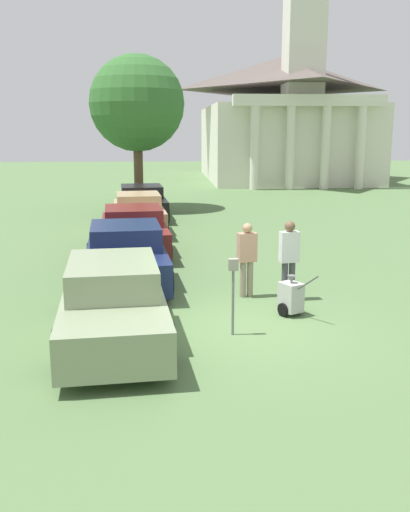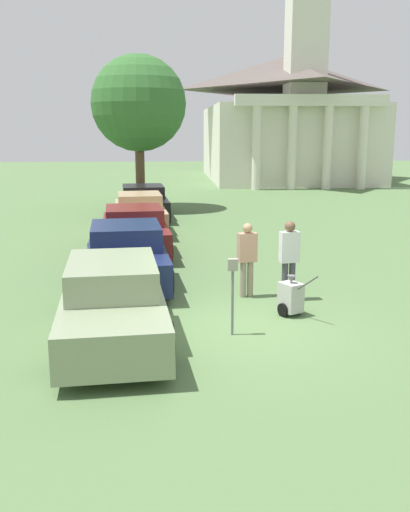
# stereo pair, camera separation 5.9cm
# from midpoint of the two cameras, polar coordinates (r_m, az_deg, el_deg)

# --- Properties ---
(ground_plane) EXTENTS (120.00, 120.00, 0.00)m
(ground_plane) POSITION_cam_midpoint_polar(r_m,az_deg,el_deg) (11.14, 3.07, -7.18)
(ground_plane) COLOR #517042
(parked_car_sage) EXTENTS (2.27, 5.43, 1.45)m
(parked_car_sage) POSITION_cam_midpoint_polar(r_m,az_deg,el_deg) (10.72, -9.30, -4.31)
(parked_car_sage) COLOR gray
(parked_car_sage) RESTS_ON ground_plane
(parked_car_navy) EXTENTS (2.34, 4.83, 1.51)m
(parked_car_navy) POSITION_cam_midpoint_polar(r_m,az_deg,el_deg) (14.29, -8.02, 0.07)
(parked_car_navy) COLOR #19234C
(parked_car_navy) RESTS_ON ground_plane
(parked_car_maroon) EXTENTS (2.39, 4.89, 1.44)m
(parked_car_maroon) POSITION_cam_midpoint_polar(r_m,az_deg,el_deg) (17.92, -7.26, 2.51)
(parked_car_maroon) COLOR maroon
(parked_car_maroon) RESTS_ON ground_plane
(parked_car_tan) EXTENTS (2.24, 4.92, 1.45)m
(parked_car_tan) POSITION_cam_midpoint_polar(r_m,az_deg,el_deg) (21.57, -6.75, 4.26)
(parked_car_tan) COLOR tan
(parked_car_tan) RESTS_ON ground_plane
(parked_car_black) EXTENTS (2.40, 4.95, 1.43)m
(parked_car_black) POSITION_cam_midpoint_polar(r_m,az_deg,el_deg) (24.94, -6.41, 5.33)
(parked_car_black) COLOR black
(parked_car_black) RESTS_ON ground_plane
(parking_meter) EXTENTS (0.18, 0.09, 1.46)m
(parking_meter) POSITION_cam_midpoint_polar(r_m,az_deg,el_deg) (10.48, 2.67, -2.67)
(parking_meter) COLOR slate
(parking_meter) RESTS_ON ground_plane
(person_worker) EXTENTS (0.46, 0.30, 1.71)m
(person_worker) POSITION_cam_midpoint_polar(r_m,az_deg,el_deg) (12.94, 4.08, 0.08)
(person_worker) COLOR gray
(person_worker) RESTS_ON ground_plane
(person_supervisor) EXTENTS (0.45, 0.28, 1.79)m
(person_supervisor) POSITION_cam_midpoint_polar(r_m,az_deg,el_deg) (12.80, 8.27, 0.10)
(person_supervisor) COLOR #3F3F47
(person_supervisor) RESTS_ON ground_plane
(equipment_cart) EXTENTS (0.66, 0.96, 1.00)m
(equipment_cart) POSITION_cam_midpoint_polar(r_m,az_deg,el_deg) (11.89, 8.45, -4.06)
(equipment_cart) COLOR #B2B2AD
(equipment_cart) RESTS_ON ground_plane
(church) EXTENTS (11.66, 16.86, 23.03)m
(church) POSITION_cam_midpoint_polar(r_m,az_deg,el_deg) (45.27, 7.79, 14.07)
(church) COLOR silver
(church) RESTS_ON ground_plane
(shade_tree) EXTENTS (4.47, 4.47, 7.20)m
(shade_tree) POSITION_cam_midpoint_polar(r_m,az_deg,el_deg) (27.83, -6.89, 14.87)
(shade_tree) COLOR brown
(shade_tree) RESTS_ON ground_plane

